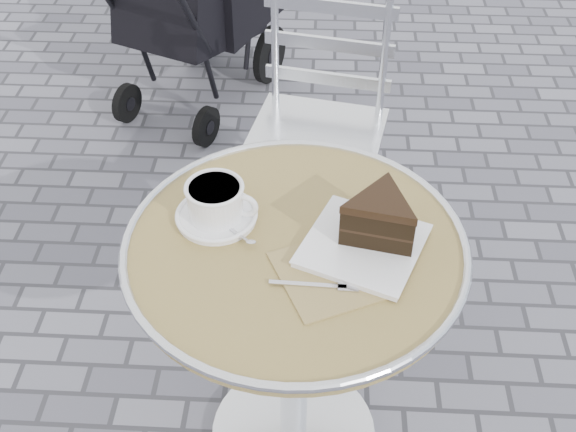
{
  "coord_description": "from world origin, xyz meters",
  "views": [
    {
      "loc": [
        0.04,
        -1.06,
        1.76
      ],
      "look_at": [
        -0.02,
        0.03,
        0.78
      ],
      "focal_mm": 45.0,
      "sensor_mm": 36.0,
      "label": 1
    }
  ],
  "objects_px": {
    "cappuccino_set": "(217,205)",
    "baby_stroller": "(202,3)",
    "cake_plate_set": "(375,225)",
    "bistro_chair": "(322,96)",
    "cafe_table": "(295,297)"
  },
  "relations": [
    {
      "from": "cappuccino_set",
      "to": "baby_stroller",
      "type": "relative_size",
      "value": 0.18
    },
    {
      "from": "cake_plate_set",
      "to": "bistro_chair",
      "type": "relative_size",
      "value": 0.4
    },
    {
      "from": "cappuccino_set",
      "to": "cake_plate_set",
      "type": "xyz_separation_m",
      "value": [
        0.33,
        -0.06,
        0.02
      ]
    },
    {
      "from": "cafe_table",
      "to": "cappuccino_set",
      "type": "height_order",
      "value": "cappuccino_set"
    },
    {
      "from": "cappuccino_set",
      "to": "cake_plate_set",
      "type": "height_order",
      "value": "cake_plate_set"
    },
    {
      "from": "cappuccino_set",
      "to": "baby_stroller",
      "type": "xyz_separation_m",
      "value": [
        -0.29,
        1.65,
        -0.34
      ]
    },
    {
      "from": "bistro_chair",
      "to": "baby_stroller",
      "type": "height_order",
      "value": "baby_stroller"
    },
    {
      "from": "cafe_table",
      "to": "baby_stroller",
      "type": "height_order",
      "value": "baby_stroller"
    },
    {
      "from": "cake_plate_set",
      "to": "bistro_chair",
      "type": "height_order",
      "value": "bistro_chair"
    },
    {
      "from": "cafe_table",
      "to": "cake_plate_set",
      "type": "distance_m",
      "value": 0.27
    },
    {
      "from": "bistro_chair",
      "to": "cake_plate_set",
      "type": "bearing_deg",
      "value": -71.33
    },
    {
      "from": "cappuccino_set",
      "to": "bistro_chair",
      "type": "height_order",
      "value": "bistro_chair"
    },
    {
      "from": "cafe_table",
      "to": "bistro_chair",
      "type": "distance_m",
      "value": 0.84
    },
    {
      "from": "cappuccino_set",
      "to": "bistro_chair",
      "type": "xyz_separation_m",
      "value": [
        0.22,
        0.77,
        -0.22
      ]
    },
    {
      "from": "cafe_table",
      "to": "bistro_chair",
      "type": "relative_size",
      "value": 0.83
    }
  ]
}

